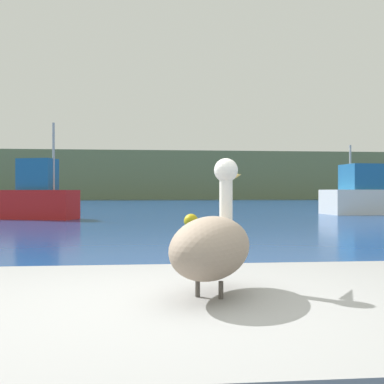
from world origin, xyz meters
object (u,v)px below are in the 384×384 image
fishing_boat_red (27,198)px  mooring_buoy (191,221)px  fishing_boat_white (379,197)px  pelican (212,244)px

fishing_boat_red → mooring_buoy: (7.49, -6.43, -0.75)m
fishing_boat_red → fishing_boat_white: size_ratio=0.73×
fishing_boat_white → mooring_buoy: size_ratio=13.97×
pelican → fishing_boat_white: (13.27, 23.32, 0.03)m
pelican → fishing_boat_red: bearing=43.5°
fishing_boat_red → fishing_boat_white: bearing=27.6°
fishing_boat_red → fishing_boat_white: fishing_boat_red is taller
fishing_boat_red → fishing_boat_white: 19.89m
fishing_boat_white → mooring_buoy: bearing=32.3°
fishing_boat_red → mooring_buoy: 9.90m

